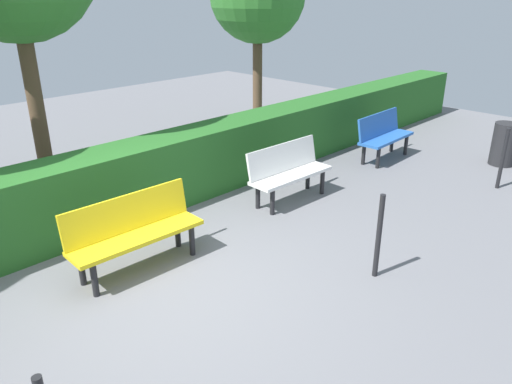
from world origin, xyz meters
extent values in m
plane|color=slate|center=(0.00, 0.00, 0.00)|extent=(21.17, 21.17, 0.00)
cube|color=blue|center=(-5.46, -0.57, 0.41)|extent=(1.37, 0.46, 0.05)
cube|color=blue|center=(-5.46, -0.76, 0.65)|extent=(1.36, 0.16, 0.42)
cylinder|color=black|center=(-6.00, -0.43, 0.20)|extent=(0.07, 0.07, 0.39)
cylinder|color=black|center=(-5.99, -0.73, 0.20)|extent=(0.07, 0.07, 0.39)
cylinder|color=black|center=(-4.94, -0.40, 0.20)|extent=(0.07, 0.07, 0.39)
cylinder|color=black|center=(-4.93, -0.70, 0.20)|extent=(0.07, 0.07, 0.39)
cube|color=white|center=(-2.73, -0.56, 0.41)|extent=(1.43, 0.47, 0.05)
cube|color=white|center=(-2.73, -0.75, 0.65)|extent=(1.42, 0.17, 0.42)
cylinder|color=black|center=(-3.28, -0.39, 0.20)|extent=(0.07, 0.07, 0.39)
cylinder|color=black|center=(-3.29, -0.69, 0.20)|extent=(0.07, 0.07, 0.39)
cylinder|color=black|center=(-2.16, -0.43, 0.20)|extent=(0.07, 0.07, 0.39)
cylinder|color=black|center=(-2.17, -0.73, 0.20)|extent=(0.07, 0.07, 0.39)
cube|color=yellow|center=(0.00, -0.52, 0.41)|extent=(1.58, 0.48, 0.05)
cube|color=yellow|center=(-0.01, -0.71, 0.65)|extent=(1.57, 0.16, 0.42)
cylinder|color=black|center=(-0.63, -0.34, 0.20)|extent=(0.07, 0.07, 0.39)
cylinder|color=black|center=(-0.64, -0.64, 0.20)|extent=(0.07, 0.07, 0.39)
cylinder|color=black|center=(0.63, -0.39, 0.20)|extent=(0.07, 0.07, 0.39)
cylinder|color=black|center=(0.62, -0.69, 0.20)|extent=(0.07, 0.07, 0.39)
cube|color=#266023|center=(-1.24, -1.84, 0.51)|extent=(17.17, 0.71, 1.03)
cylinder|color=brown|center=(-5.42, -3.91, 1.14)|extent=(0.21, 0.21, 2.29)
cylinder|color=brown|center=(-0.26, -3.44, 1.37)|extent=(0.23, 0.23, 2.74)
cylinder|color=black|center=(-5.48, 1.51, 0.50)|extent=(0.06, 0.06, 1.00)
cylinder|color=black|center=(-1.78, 1.51, 0.50)|extent=(0.06, 0.06, 1.00)
cylinder|color=#262628|center=(-6.71, 1.12, 0.39)|extent=(0.43, 0.43, 0.78)
camera|label=1|loc=(2.59, 3.90, 3.04)|focal=34.53mm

